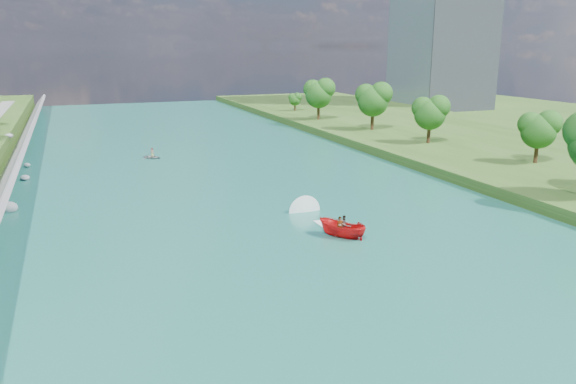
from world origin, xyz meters
name	(u,v)px	position (x,y,z in m)	size (l,w,h in m)	color
ground	(302,249)	(0.00, 0.00, 0.00)	(260.00, 260.00, 0.00)	#2D5119
river_water	(238,195)	(0.00, 20.00, 0.05)	(55.00, 240.00, 0.10)	#195F54
berm_east	(554,160)	(49.50, 20.00, 0.75)	(44.00, 240.00, 1.50)	#2D5119
office_tower	(445,0)	(82.50, 95.00, 30.00)	(22.00, 22.00, 60.00)	gray
trees_east	(440,118)	(36.37, 30.78, 6.44)	(15.87, 132.46, 11.27)	#174F15
motorboat	(337,226)	(4.61, 2.52, 0.91)	(4.29, 19.20, 2.16)	red
raft	(152,156)	(-6.39, 46.38, 0.48)	(3.68, 3.70, 1.69)	#95989D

